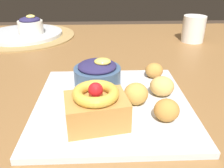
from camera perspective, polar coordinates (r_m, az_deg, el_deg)
The scene contains 12 objects.
dining_table at distance 0.66m, azimuth -3.10°, elevation -3.49°, with size 1.37×1.07×0.73m.
woven_placemat at distance 0.99m, azimuth -20.41°, elevation 10.85°, with size 0.38×0.38×0.01m, color #997A47.
front_plate at distance 0.47m, azimuth 0.10°, elevation -4.85°, with size 0.30×0.30×0.01m, color silver.
cake_slice at distance 0.38m, azimuth -3.42°, elevation -5.56°, with size 0.11×0.09×0.08m.
berry_ramekin at distance 0.50m, azimuth -3.09°, elevation 2.26°, with size 0.10×0.10×0.07m.
fritter_front at distance 0.45m, azimuth 5.83°, elevation -2.37°, with size 0.05×0.04×0.04m, color gold.
fritter_middle at distance 0.56m, azimuth 10.17°, elevation 3.26°, with size 0.04×0.04×0.03m, color #BC7F38.
fritter_back at distance 0.49m, azimuth 12.01°, elevation -0.52°, with size 0.05×0.05×0.04m, color tan.
fritter_extra at distance 0.41m, azimuth 13.10°, elevation -6.19°, with size 0.04×0.04×0.04m, color #BC7F38.
back_plate at distance 0.99m, azimuth -20.49°, elevation 11.32°, with size 0.29×0.29×0.01m, color silver.
back_ramekin at distance 0.96m, azimuth -19.17°, elevation 13.30°, with size 0.09×0.09×0.07m.
coffee_mug at distance 0.91m, azimuth 19.15°, elevation 12.52°, with size 0.08×0.08×0.09m, color silver.
Camera 1 is at (0.01, -0.57, 0.98)m, focal length 37.70 mm.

